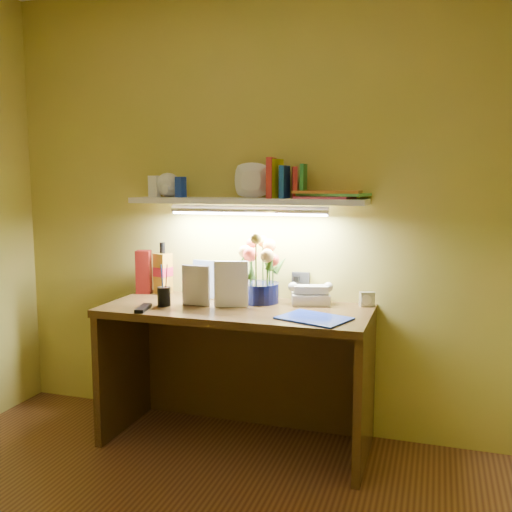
{
  "coord_description": "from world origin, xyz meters",
  "views": [
    {
      "loc": [
        1.0,
        -1.55,
        1.41
      ],
      "look_at": [
        0.06,
        1.35,
        1.0
      ],
      "focal_mm": 40.0,
      "sensor_mm": 36.0,
      "label": 1
    }
  ],
  "objects_px": {
    "desk": "(236,376)",
    "telephone": "(311,293)",
    "whisky_bottle": "(163,268)",
    "desk_clock": "(367,299)",
    "flower_bouquet": "(260,268)"
  },
  "relations": [
    {
      "from": "telephone",
      "to": "whisky_bottle",
      "type": "relative_size",
      "value": 0.66
    },
    {
      "from": "desk",
      "to": "telephone",
      "type": "relative_size",
      "value": 7.03
    },
    {
      "from": "desk",
      "to": "whisky_bottle",
      "type": "height_order",
      "value": "whisky_bottle"
    },
    {
      "from": "flower_bouquet",
      "to": "desk_clock",
      "type": "relative_size",
      "value": 4.86
    },
    {
      "from": "desk",
      "to": "desk_clock",
      "type": "distance_m",
      "value": 0.81
    },
    {
      "from": "telephone",
      "to": "whisky_bottle",
      "type": "distance_m",
      "value": 0.89
    },
    {
      "from": "desk",
      "to": "whisky_bottle",
      "type": "bearing_deg",
      "value": 157.63
    },
    {
      "from": "desk",
      "to": "flower_bouquet",
      "type": "relative_size",
      "value": 3.76
    },
    {
      "from": "desk",
      "to": "desk_clock",
      "type": "bearing_deg",
      "value": 19.66
    },
    {
      "from": "flower_bouquet",
      "to": "desk_clock",
      "type": "bearing_deg",
      "value": 7.67
    },
    {
      "from": "desk",
      "to": "whisky_bottle",
      "type": "xyz_separation_m",
      "value": [
        -0.53,
        0.22,
        0.53
      ]
    },
    {
      "from": "desk",
      "to": "flower_bouquet",
      "type": "bearing_deg",
      "value": 62.5
    },
    {
      "from": "telephone",
      "to": "desk_clock",
      "type": "height_order",
      "value": "telephone"
    },
    {
      "from": "desk_clock",
      "to": "whisky_bottle",
      "type": "xyz_separation_m",
      "value": [
        -1.18,
        -0.01,
        0.11
      ]
    },
    {
      "from": "flower_bouquet",
      "to": "whisky_bottle",
      "type": "height_order",
      "value": "flower_bouquet"
    }
  ]
}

